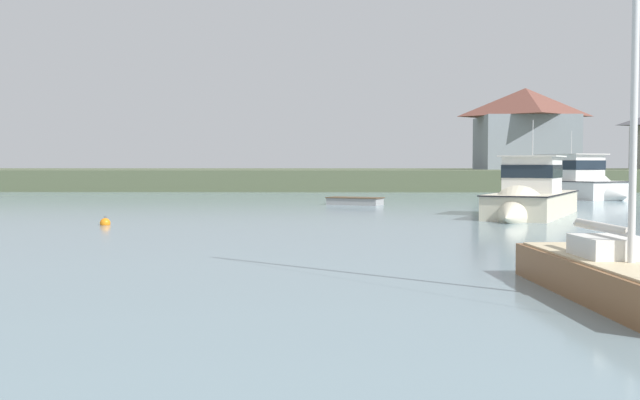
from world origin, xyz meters
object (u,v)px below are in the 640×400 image
at_px(cruiser_white, 574,188).
at_px(dinghy_grey, 355,202).
at_px(mooring_buoy_orange, 105,223).
at_px(cruiser_cream, 529,204).
at_px(sailboat_wood, 617,288).

height_order(cruiser_white, dinghy_grey, cruiser_white).
height_order(dinghy_grey, mooring_buoy_orange, dinghy_grey).
bearing_deg(cruiser_cream, mooring_buoy_orange, -164.76).
bearing_deg(mooring_buoy_orange, sailboat_wood, -48.30).
xyz_separation_m(cruiser_white, cruiser_cream, (-8.19, -19.44, -0.15)).
bearing_deg(sailboat_wood, mooring_buoy_orange, 131.70).
xyz_separation_m(sailboat_wood, cruiser_cream, (3.73, 20.83, 0.41)).
relative_size(dinghy_grey, mooring_buoy_orange, 7.75).
bearing_deg(sailboat_wood, cruiser_white, 73.51).
distance_m(cruiser_cream, mooring_buoy_orange, 18.60).
bearing_deg(cruiser_cream, sailboat_wood, -100.16).
xyz_separation_m(cruiser_white, mooring_buoy_orange, (-26.13, -24.33, -0.68)).
height_order(cruiser_white, cruiser_cream, cruiser_white).
distance_m(cruiser_white, cruiser_cream, 21.09).
relative_size(sailboat_wood, cruiser_cream, 0.91).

